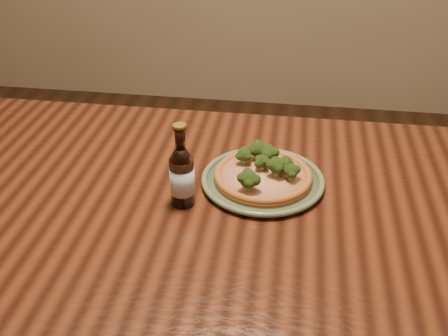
# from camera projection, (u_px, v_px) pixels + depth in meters

# --- Properties ---
(table) EXTENTS (1.60, 0.90, 0.75)m
(table) POSITION_uv_depth(u_px,v_px,m) (220.00, 229.00, 1.27)
(table) COLOR #461E0F
(table) RESTS_ON ground
(plate) EXTENTS (0.30, 0.30, 0.02)m
(plate) POSITION_uv_depth(u_px,v_px,m) (263.00, 180.00, 1.26)
(plate) COLOR #586A49
(plate) RESTS_ON table
(pizza) EXTENTS (0.24, 0.24, 0.07)m
(pizza) POSITION_uv_depth(u_px,v_px,m) (263.00, 173.00, 1.26)
(pizza) COLOR #AA5C26
(pizza) RESTS_ON plate
(beer_bottle) EXTENTS (0.06, 0.06, 0.20)m
(beer_bottle) POSITION_uv_depth(u_px,v_px,m) (182.00, 176.00, 1.16)
(beer_bottle) COLOR black
(beer_bottle) RESTS_ON table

